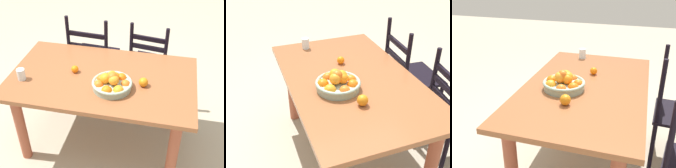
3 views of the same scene
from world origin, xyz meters
TOP-DOWN VIEW (x-y plane):
  - ground_plane at (0.00, 0.00)m, footprint 12.00×12.00m
  - dining_table at (0.00, 0.00)m, footprint 1.52×0.92m
  - chair_near_window at (-0.29, 0.73)m, footprint 0.49×0.49m
  - fruit_bowl at (0.11, -0.14)m, footprint 0.31×0.31m
  - orange_loose_0 at (-0.24, 0.01)m, footprint 0.06×0.06m
  - orange_loose_1 at (0.35, -0.06)m, footprint 0.07×0.07m
  - drinking_glass at (-0.63, -0.18)m, footprint 0.07×0.07m

SIDE VIEW (x-z plane):
  - ground_plane at x=0.00m, z-range 0.00..0.00m
  - chair_near_window at x=-0.29m, z-range -0.03..0.95m
  - dining_table at x=0.00m, z-range 0.25..0.99m
  - orange_loose_0 at x=-0.24m, z-range 0.75..0.81m
  - orange_loose_1 at x=0.35m, z-range 0.75..0.82m
  - drinking_glass at x=-0.63m, z-range 0.75..0.84m
  - fruit_bowl at x=0.11m, z-range 0.72..0.87m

